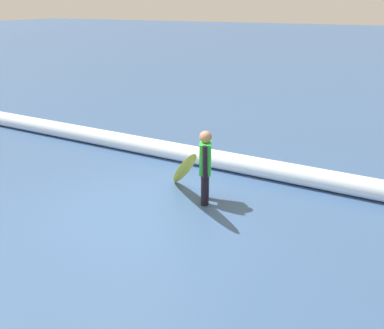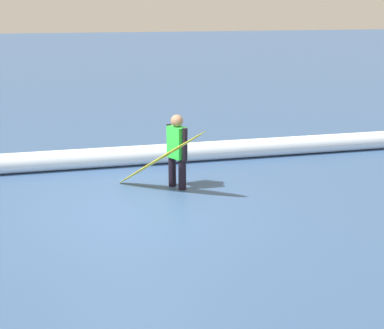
{
  "view_description": "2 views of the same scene",
  "coord_description": "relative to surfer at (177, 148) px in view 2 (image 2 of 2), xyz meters",
  "views": [
    {
      "loc": [
        -4.37,
        5.89,
        3.44
      ],
      "look_at": [
        -0.96,
        -0.4,
        0.87
      ],
      "focal_mm": 42.51,
      "sensor_mm": 36.0,
      "label": 1
    },
    {
      "loc": [
        1.48,
        8.24,
        3.1
      ],
      "look_at": [
        -0.83,
        0.51,
        0.82
      ],
      "focal_mm": 51.33,
      "sensor_mm": 36.0,
      "label": 2
    }
  ],
  "objects": [
    {
      "name": "surfboard",
      "position": [
        0.35,
        0.16,
        -0.13
      ],
      "size": [
        1.42,
        1.64,
        1.25
      ],
      "color": "yellow",
      "rests_on": "ground_plane"
    },
    {
      "name": "surfer",
      "position": [
        0.0,
        0.0,
        0.0
      ],
      "size": [
        0.32,
        0.51,
        1.34
      ],
      "rotation": [
        0.0,
        0.0,
        5.15
      ],
      "color": "black",
      "rests_on": "ground_plane"
    },
    {
      "name": "ground_plane",
      "position": [
        0.96,
        0.88,
        -0.74
      ],
      "size": [
        143.92,
        143.92,
        0.0
      ],
      "primitive_type": "plane",
      "color": "#345380"
    }
  ]
}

